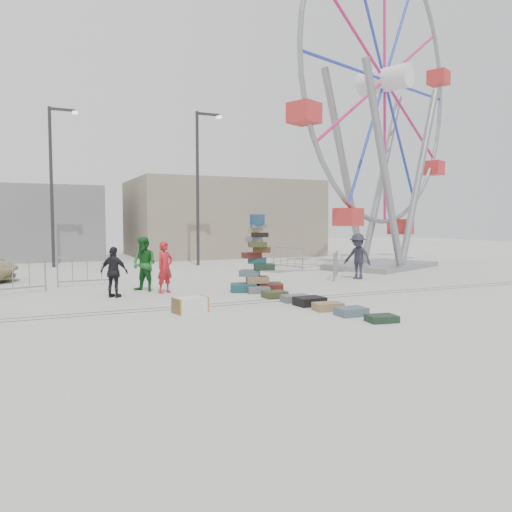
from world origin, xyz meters
name	(u,v)px	position (x,y,z in m)	size (l,w,h in m)	color
ground	(242,308)	(0.00, 0.00, 0.00)	(90.00, 90.00, 0.00)	#9E9E99
track_line_near	(233,305)	(0.00, 0.60, 0.00)	(40.00, 0.04, 0.01)	#47443F
track_line_far	(228,303)	(0.00, 1.00, 0.00)	(40.00, 0.04, 0.01)	#47443F
building_right	(222,219)	(7.00, 20.00, 2.50)	(12.00, 8.00, 5.00)	gray
building_left	(12,223)	(-6.00, 22.00, 2.20)	(10.00, 8.00, 4.40)	gray
lamp_post_right	(199,180)	(3.09, 13.00, 4.48)	(1.41, 0.25, 8.00)	#2D2D30
lamp_post_left	(53,178)	(-3.91, 15.00, 4.48)	(1.41, 0.25, 8.00)	#2D2D30
suitcase_tower	(257,270)	(1.77, 2.88, 0.71)	(1.98, 1.63, 2.55)	#1B4C53
ferris_wheel	(384,105)	(10.89, 7.83, 8.00)	(12.93, 5.83, 16.26)	gray
steamer_trunk	(190,305)	(-1.43, 0.00, 0.19)	(0.83, 0.48, 0.39)	silver
row_case_0	(275,294)	(1.64, 1.32, 0.10)	(0.68, 0.55, 0.20)	#3C4321
row_case_1	(295,298)	(1.82, 0.35, 0.10)	(0.78, 0.48, 0.20)	slate
row_case_2	(310,301)	(1.88, -0.37, 0.12)	(0.78, 0.60, 0.24)	black
row_case_3	(328,306)	(1.93, -1.21, 0.10)	(0.74, 0.47, 0.21)	#99784E
row_case_4	(351,311)	(2.06, -2.05, 0.10)	(0.72, 0.54, 0.20)	slate
row_case_5	(382,318)	(2.24, -3.00, 0.08)	(0.67, 0.50, 0.16)	#1B3222
barricade_dummy_b	(13,277)	(-5.62, 5.45, 0.55)	(2.00, 0.10, 1.10)	gray
barricade_dummy_c	(87,270)	(-3.23, 6.68, 0.55)	(2.00, 0.10, 1.10)	gray
barricade_wheel_front	(336,265)	(6.13, 4.77, 0.55)	(2.00, 0.10, 1.10)	gray
barricade_wheel_back	(288,258)	(6.20, 8.97, 0.55)	(2.00, 0.10, 1.10)	gray
pedestrian_red	(165,267)	(-1.14, 3.69, 0.84)	(0.61, 0.40, 1.67)	#AD181F
pedestrian_green	(144,264)	(-1.66, 4.37, 0.91)	(0.88, 0.69, 1.81)	#175E20
pedestrian_black	(114,272)	(-2.79, 3.37, 0.78)	(0.91, 0.38, 1.56)	black
pedestrian_grey	(358,256)	(6.90, 4.33, 0.91)	(1.18, 0.68, 1.83)	#23232F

